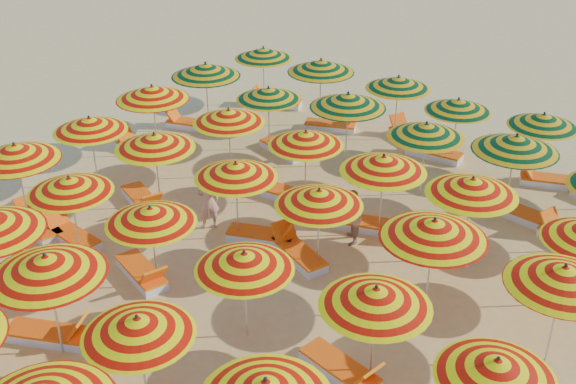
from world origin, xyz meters
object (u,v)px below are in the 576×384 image
object	(u,v)px
lounger_13	(140,148)
lounger_20	(523,214)
umbrella_12	(15,152)
lounger_7	(71,236)
umbrella_23	(564,276)
lounger_10	(142,200)
umbrella_19	(154,141)
lounger_11	(263,235)
umbrella_22	(434,229)
umbrella_13	(70,185)
umbrella_26	(306,138)
umbrella_38	(398,83)
lounger_3	(50,334)
lounger_21	(570,240)
lounger_23	(332,126)
beachgoer_b	(351,217)
umbrella_40	(543,120)
beachgoer_a	(208,201)
umbrella_37	(321,66)
umbrella_39	(458,105)
umbrella_17	(497,369)
lounger_8	(142,273)
umbrella_33	(426,130)
lounger_19	(284,149)
umbrella_31	(268,94)
lounger_26	(549,180)
umbrella_27	(384,164)
umbrella_15	(244,261)
umbrella_28	(472,186)
umbrella_25	(229,116)
umbrella_8	(46,266)
lounger_22	(277,102)
lounger_17	(442,244)
lounger_25	(433,153)
lounger_14	(246,178)
lounger_12	(298,253)
umbrella_14	(151,215)
lounger_6	(39,225)
umbrella_34	(516,143)
umbrella_21	(319,198)
umbrella_32	(348,101)
umbrella_9	(138,326)
umbrella_30	(206,70)
umbrella_36	(263,53)
umbrella_18	(90,124)
lounger_24	(410,137)
lounger_9	(341,369)

from	to	relation	value
lounger_13	lounger_20	bearing A→B (deg)	-164.95
umbrella_12	lounger_7	world-z (taller)	umbrella_12
umbrella_23	lounger_10	world-z (taller)	umbrella_23
umbrella_19	lounger_11	distance (m)	3.80
umbrella_22	lounger_10	distance (m)	8.67
umbrella_13	umbrella_26	world-z (taller)	umbrella_26
umbrella_38	lounger_3	world-z (taller)	umbrella_38
lounger_21	lounger_23	size ratio (longest dim) A/B	1.00
beachgoer_b	lounger_10	bearing A→B (deg)	-104.84
umbrella_40	beachgoer_a	bearing A→B (deg)	-127.52
umbrella_37	umbrella_39	bearing A→B (deg)	0.01
umbrella_17	lounger_8	distance (m)	8.61
umbrella_33	lounger_19	distance (m)	5.03
umbrella_31	lounger_26	size ratio (longest dim) A/B	1.33
lounger_26	beachgoer_b	bearing A→B (deg)	42.31
umbrella_26	umbrella_27	xyz separation A→B (m)	(2.54, -0.33, 0.12)
umbrella_17	umbrella_33	world-z (taller)	umbrella_33
umbrella_15	lounger_8	xyz separation A→B (m)	(-3.26, 0.16, -1.72)
lounger_3	lounger_19	world-z (taller)	same
umbrella_26	umbrella_28	xyz separation A→B (m)	(4.76, -0.15, 0.11)
umbrella_27	lounger_11	xyz separation A→B (m)	(-2.22, -2.00, -1.86)
lounger_3	lounger_7	size ratio (longest dim) A/B	1.02
umbrella_25	beachgoer_a	xyz separation A→B (m)	(1.38, -2.54, -1.14)
umbrella_8	lounger_8	world-z (taller)	umbrella_8
umbrella_17	lounger_22	world-z (taller)	umbrella_17
lounger_17	lounger_25	bearing A→B (deg)	-57.14
lounger_14	lounger_12	bearing A→B (deg)	-37.64
umbrella_13	umbrella_14	bearing A→B (deg)	2.85
umbrella_17	lounger_6	bearing A→B (deg)	179.46
lounger_25	umbrella_34	bearing A→B (deg)	142.53
lounger_13	umbrella_13	bearing A→B (deg)	121.50
umbrella_34	lounger_7	xyz separation A→B (m)	(-8.36, -7.76, -1.93)
umbrella_19	umbrella_37	size ratio (longest dim) A/B	0.87
lounger_14	beachgoer_a	size ratio (longest dim) A/B	1.11
lounger_6	lounger_17	bearing A→B (deg)	-135.12
lounger_10	umbrella_21	bearing A→B (deg)	25.34
umbrella_32	umbrella_9	bearing A→B (deg)	-77.58
umbrella_26	lounger_23	world-z (taller)	umbrella_26
umbrella_30	umbrella_14	bearing A→B (deg)	-56.12
umbrella_8	umbrella_23	distance (m)	9.70
umbrella_15	umbrella_40	world-z (taller)	umbrella_15
umbrella_13	umbrella_17	size ratio (longest dim) A/B	0.98
umbrella_8	umbrella_36	size ratio (longest dim) A/B	1.31
umbrella_21	lounger_17	bearing A→B (deg)	49.69
umbrella_18	lounger_21	size ratio (longest dim) A/B	1.47
lounger_17	lounger_20	xyz separation A→B (m)	(1.11, 2.62, 0.00)
umbrella_12	lounger_13	distance (m)	5.22
umbrella_40	lounger_24	size ratio (longest dim) A/B	1.42
umbrella_17	lounger_13	distance (m)	14.47
umbrella_12	lounger_9	distance (m)	9.91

